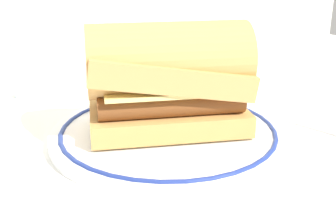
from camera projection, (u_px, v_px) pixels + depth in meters
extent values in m
plane|color=white|center=(173.00, 131.00, 0.57)|extent=(1.50, 1.50, 0.00)
cylinder|color=white|center=(168.00, 134.00, 0.55)|extent=(0.29, 0.29, 0.01)
torus|color=navy|center=(168.00, 130.00, 0.54)|extent=(0.27, 0.27, 0.01)
cube|color=tan|center=(168.00, 118.00, 0.54)|extent=(0.22, 0.16, 0.03)
cylinder|color=brown|center=(172.00, 105.00, 0.50)|extent=(0.17, 0.09, 0.03)
cylinder|color=brown|center=(168.00, 98.00, 0.53)|extent=(0.17, 0.09, 0.03)
cylinder|color=brown|center=(164.00, 91.00, 0.56)|extent=(0.17, 0.09, 0.03)
cube|color=#EAD67A|center=(168.00, 85.00, 0.53)|extent=(0.18, 0.15, 0.01)
cube|color=tan|center=(168.00, 71.00, 0.52)|extent=(0.22, 0.16, 0.06)
cylinder|color=tan|center=(168.00, 59.00, 0.51)|extent=(0.21, 0.15, 0.09)
cylinder|color=silver|center=(32.00, 68.00, 0.70)|extent=(0.06, 0.06, 0.09)
cylinder|color=gold|center=(34.00, 81.00, 0.71)|extent=(0.06, 0.06, 0.05)
cube|color=silver|center=(315.00, 126.00, 0.58)|extent=(0.04, 0.09, 0.01)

